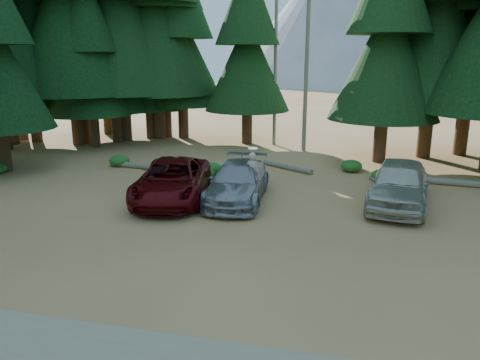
{
  "coord_description": "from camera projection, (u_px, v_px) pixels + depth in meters",
  "views": [
    {
      "loc": [
        3.42,
        -12.46,
        5.41
      ],
      "look_at": [
        -0.19,
        2.67,
        1.25
      ],
      "focal_mm": 35.0,
      "sensor_mm": 36.0,
      "label": 1
    }
  ],
  "objects": [
    {
      "name": "shrub_far_right",
      "position": [
        383.0,
        176.0,
        20.56
      ],
      "size": [
        1.02,
        1.02,
        0.56
      ],
      "primitive_type": "ellipsoid",
      "color": "#20621D",
      "rests_on": "ground"
    },
    {
      "name": "log_left",
      "position": [
        145.0,
        166.0,
        22.92
      ],
      "size": [
        3.84,
        0.72,
        0.27
      ],
      "primitive_type": "cylinder",
      "rotation": [
        0.0,
        1.57,
        -0.12
      ],
      "color": "gray",
      "rests_on": "ground"
    },
    {
      "name": "log_mid",
      "position": [
        287.0,
        167.0,
        22.85
      ],
      "size": [
        2.7,
        1.87,
        0.25
      ],
      "primitive_type": "cylinder",
      "rotation": [
        0.0,
        1.57,
        -0.57
      ],
      "color": "gray",
      "rests_on": "ground"
    },
    {
      "name": "ground",
      "position": [
        225.0,
        244.0,
        13.87
      ],
      "size": [
        160.0,
        160.0,
        0.0
      ],
      "primitive_type": "plane",
      "color": "olive",
      "rests_on": "ground"
    },
    {
      "name": "forest_belt_north",
      "position": [
        291.0,
        149.0,
        27.97
      ],
      "size": [
        36.0,
        7.0,
        22.0
      ],
      "primitive_type": null,
      "color": "black",
      "rests_on": "ground"
    },
    {
      "name": "silver_minivan_center",
      "position": [
        238.0,
        182.0,
        17.85
      ],
      "size": [
        2.35,
        5.1,
        1.44
      ],
      "primitive_type": "imported",
      "rotation": [
        0.0,
        0.0,
        0.07
      ],
      "color": "#9C9FA4",
      "rests_on": "ground"
    },
    {
      "name": "shrub_center_right",
      "position": [
        239.0,
        169.0,
        21.64
      ],
      "size": [
        1.08,
        1.08,
        0.59
      ],
      "primitive_type": "ellipsoid",
      "color": "#20621D",
      "rests_on": "ground"
    },
    {
      "name": "silver_minivan_right",
      "position": [
        399.0,
        184.0,
        17.14
      ],
      "size": [
        2.75,
        5.28,
        1.71
      ],
      "primitive_type": "imported",
      "rotation": [
        0.0,
        0.0,
        -0.15
      ],
      "color": "beige",
      "rests_on": "ground"
    },
    {
      "name": "shrub_far_left",
      "position": [
        119.0,
        160.0,
        23.55
      ],
      "size": [
        1.02,
        1.02,
        0.56
      ],
      "primitive_type": "ellipsoid",
      "color": "#20621D",
      "rests_on": "ground"
    },
    {
      "name": "red_pickup",
      "position": [
        172.0,
        180.0,
        17.98
      ],
      "size": [
        3.54,
        5.86,
        1.52
      ],
      "primitive_type": "imported",
      "rotation": [
        0.0,
        0.0,
        0.19
      ],
      "color": "#55070A",
      "rests_on": "ground"
    },
    {
      "name": "snag_back",
      "position": [
        275.0,
        62.0,
        27.88
      ],
      "size": [
        0.2,
        0.2,
        10.0
      ],
      "primitive_type": "cylinder",
      "color": "gray",
      "rests_on": "ground"
    },
    {
      "name": "frisbee_player",
      "position": [
        253.0,
        173.0,
        17.62
      ],
      "size": [
        0.7,
        0.59,
        1.78
      ],
      "rotation": [
        0.0,
        0.0,
        2.72
      ],
      "color": "beige",
      "rests_on": "ground"
    },
    {
      "name": "mountain_peak",
      "position": [
        327.0,
        18.0,
        94.07
      ],
      "size": [
        48.0,
        50.0,
        28.0
      ],
      "color": "gray",
      "rests_on": "ground"
    },
    {
      "name": "log_right",
      "position": [
        429.0,
        180.0,
        20.31
      ],
      "size": [
        4.56,
        0.83,
        0.29
      ],
      "primitive_type": "cylinder",
      "rotation": [
        0.0,
        1.57,
        -0.12
      ],
      "color": "gray",
      "rests_on": "ground"
    },
    {
      "name": "shrub_left",
      "position": [
        206.0,
        174.0,
        21.16
      ],
      "size": [
        0.81,
        0.81,
        0.45
      ],
      "primitive_type": "ellipsoid",
      "color": "#20621D",
      "rests_on": "ground"
    },
    {
      "name": "shrub_right",
      "position": [
        351.0,
        166.0,
        22.4
      ],
      "size": [
        1.03,
        1.03,
        0.56
      ],
      "primitive_type": "ellipsoid",
      "color": "#20621D",
      "rests_on": "ground"
    },
    {
      "name": "snag_front",
      "position": [
        307.0,
        44.0,
        25.76
      ],
      "size": [
        0.24,
        0.24,
        12.0
      ],
      "primitive_type": "cylinder",
      "color": "gray",
      "rests_on": "ground"
    },
    {
      "name": "shrub_center_left",
      "position": [
        210.0,
        169.0,
        21.72
      ],
      "size": [
        1.1,
        1.1,
        0.61
      ],
      "primitive_type": "ellipsoid",
      "color": "#20621D",
      "rests_on": "ground"
    }
  ]
}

